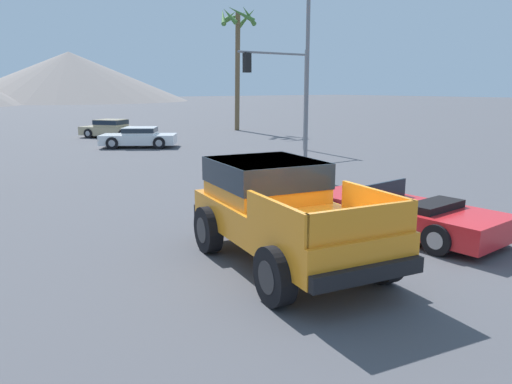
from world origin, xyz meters
TOP-DOWN VIEW (x-y plane):
  - ground_plane at (0.00, 0.00)m, footprint 320.00×320.00m
  - orange_pickup_truck at (-0.27, 0.45)m, footprint 2.96×5.08m
  - red_convertible_car at (3.23, 0.26)m, footprint 2.12×4.62m
  - parked_car_tan at (5.77, 25.78)m, footprint 3.84×4.37m
  - parked_car_white at (5.02, 19.55)m, footprint 4.37×3.75m
  - traffic_light_main at (9.95, 13.25)m, footprint 4.31×0.38m
  - street_lamp_post at (6.18, 6.98)m, footprint 0.90×0.24m
  - palm_tree_short at (15.71, 25.61)m, footprint 2.89×2.90m

SIDE VIEW (x-z plane):
  - ground_plane at x=0.00m, z-range 0.00..0.00m
  - red_convertible_car at x=3.23m, z-range -0.12..0.99m
  - parked_car_white at x=5.02m, z-range 0.02..1.13m
  - parked_car_tan at x=5.77m, z-range 0.01..1.20m
  - orange_pickup_truck at x=-0.27m, z-range 0.14..2.02m
  - traffic_light_main at x=9.95m, z-range 1.08..6.24m
  - street_lamp_post at x=6.18m, z-range 0.78..8.55m
  - palm_tree_short at x=15.71m, z-range 2.25..11.39m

